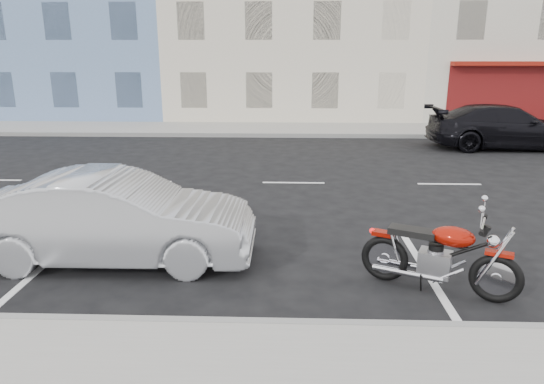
# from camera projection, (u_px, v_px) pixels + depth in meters

# --- Properties ---
(ground) EXTENTS (120.00, 120.00, 0.00)m
(ground) POSITION_uv_depth(u_px,v_px,m) (371.00, 183.00, 12.49)
(ground) COLOR black
(ground) RESTS_ON ground
(sidewalk_far) EXTENTS (80.00, 3.40, 0.15)m
(sidewalk_far) POSITION_uv_depth(u_px,v_px,m) (223.00, 129.00, 20.99)
(sidewalk_far) COLOR gray
(sidewalk_far) RESTS_ON ground
(curb_near) EXTENTS (80.00, 0.12, 0.16)m
(curb_near) POSITION_uv_depth(u_px,v_px,m) (53.00, 322.00, 5.91)
(curb_near) COLOR gray
(curb_near) RESTS_ON ground
(curb_far) EXTENTS (80.00, 0.12, 0.16)m
(curb_far) POSITION_uv_depth(u_px,v_px,m) (217.00, 135.00, 19.36)
(curb_far) COLOR gray
(curb_far) RESTS_ON ground
(bldg_cream) EXTENTS (12.00, 12.00, 11.50)m
(bldg_cream) POSITION_uv_depth(u_px,v_px,m) (292.00, 6.00, 26.63)
(bldg_cream) COLOR beige
(bldg_cream) RESTS_ON ground
(motorcycle) EXTENTS (2.03, 1.08, 1.10)m
(motorcycle) POSITION_uv_depth(u_px,v_px,m) (500.00, 268.00, 6.40)
(motorcycle) COLOR black
(motorcycle) RESTS_ON ground
(sedan_silver) EXTENTS (4.39, 1.56, 1.44)m
(sedan_silver) POSITION_uv_depth(u_px,v_px,m) (115.00, 218.00, 7.68)
(sedan_silver) COLOR #A5A8AD
(sedan_silver) RESTS_ON ground
(car_far) EXTENTS (5.23, 2.15, 1.52)m
(car_far) POSITION_uv_depth(u_px,v_px,m) (504.00, 127.00, 16.92)
(car_far) COLOR black
(car_far) RESTS_ON ground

